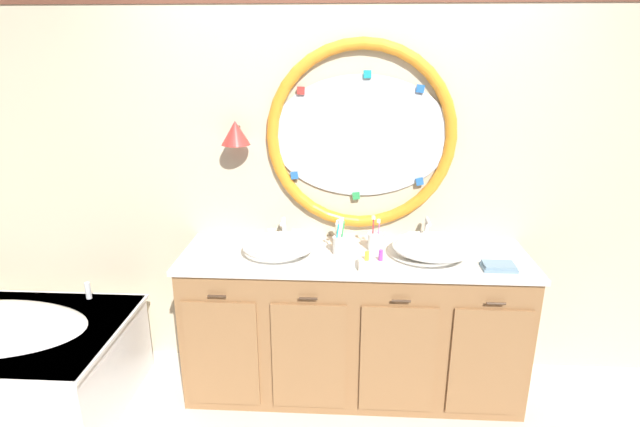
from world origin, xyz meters
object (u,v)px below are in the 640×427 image
object	(u,v)px
sink_basin_left	(279,245)
folded_hand_towel	(499,266)
toothbrush_holder_left	(340,244)
toiletry_basket	(374,263)
sink_basin_right	(432,247)
soap_dispenser	(340,233)
toothbrush_holder_right	(375,241)

from	to	relation	value
sink_basin_left	folded_hand_towel	xyz separation A→B (m)	(1.22, -0.13, -0.04)
toothbrush_holder_left	toiletry_basket	bearing A→B (deg)	-44.87
sink_basin_right	toiletry_basket	world-z (taller)	sink_basin_right
soap_dispenser	sink_basin_right	bearing A→B (deg)	-17.35
sink_basin_right	folded_hand_towel	distance (m)	0.37
soap_dispenser	folded_hand_towel	size ratio (longest dim) A/B	0.95
soap_dispenser	toiletry_basket	size ratio (longest dim) A/B	1.05
sink_basin_right	toiletry_basket	bearing A→B (deg)	-154.79
sink_basin_right	toiletry_basket	distance (m)	0.37
toiletry_basket	toothbrush_holder_left	bearing A→B (deg)	135.13
sink_basin_left	toothbrush_holder_left	size ratio (longest dim) A/B	1.86
folded_hand_towel	toiletry_basket	bearing A→B (deg)	-177.82
sink_basin_right	soap_dispenser	size ratio (longest dim) A/B	2.64
toothbrush_holder_right	soap_dispenser	xyz separation A→B (m)	(-0.21, 0.07, 0.02)
toothbrush_holder_right	folded_hand_towel	distance (m)	0.70
sink_basin_left	toothbrush_holder_right	bearing A→B (deg)	9.76
sink_basin_right	toothbrush_holder_right	distance (m)	0.33
toothbrush_holder_left	folded_hand_towel	distance (m)	0.88
sink_basin_left	soap_dispenser	distance (m)	0.39
sink_basin_left	toiletry_basket	xyz separation A→B (m)	(0.54, -0.16, -0.03)
sink_basin_left	sink_basin_right	size ratio (longest dim) A/B	0.92
sink_basin_right	toiletry_basket	xyz separation A→B (m)	(-0.34, -0.16, -0.04)
soap_dispenser	toiletry_basket	xyz separation A→B (m)	(0.19, -0.32, -0.05)
folded_hand_towel	sink_basin_left	bearing A→B (deg)	173.78
soap_dispenser	toiletry_basket	bearing A→B (deg)	-59.42
folded_hand_towel	toiletry_basket	world-z (taller)	toiletry_basket
sink_basin_left	soap_dispenser	world-z (taller)	soap_dispenser
sink_basin_right	soap_dispenser	xyz separation A→B (m)	(-0.53, 0.16, 0.01)
sink_basin_left	folded_hand_towel	distance (m)	1.22
soap_dispenser	folded_hand_towel	bearing A→B (deg)	-18.90
toothbrush_holder_left	toothbrush_holder_right	bearing A→B (deg)	18.46
toothbrush_holder_right	folded_hand_towel	size ratio (longest dim) A/B	1.20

